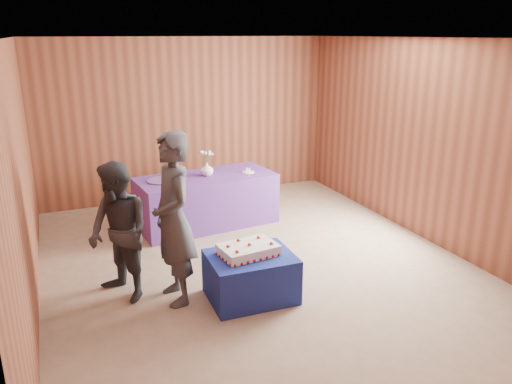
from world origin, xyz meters
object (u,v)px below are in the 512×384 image
serving_table (207,200)px  sheet_cake (248,250)px  cake_table (251,277)px  vase (207,169)px  guest_left (173,219)px  guest_right (119,233)px

serving_table → sheet_cake: serving_table is taller
cake_table → serving_table: 2.31m
vase → guest_left: 2.26m
serving_table → guest_left: bearing=-121.7°
serving_table → sheet_cake: bearing=-101.9°
cake_table → guest_left: (-0.74, 0.28, 0.67)m
cake_table → sheet_cake: (-0.01, 0.03, 0.30)m
sheet_cake → vase: 2.31m
serving_table → vase: (0.03, 0.02, 0.47)m
serving_table → sheet_cake: 2.28m
sheet_cake → guest_right: 1.37m
vase → guest_right: bearing=-130.5°
guest_left → guest_right: 0.61m
cake_table → serving_table: bearing=86.2°
vase → guest_right: (-1.51, -1.77, -0.09)m
guest_left → cake_table: bearing=65.3°
cake_table → guest_left: guest_left is taller
sheet_cake → vase: (0.26, 2.28, 0.29)m
serving_table → vase: bearing=26.0°
sheet_cake → guest_left: 0.85m
guest_left → guest_right: bearing=-119.8°
serving_table → sheet_cake: size_ratio=2.99×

